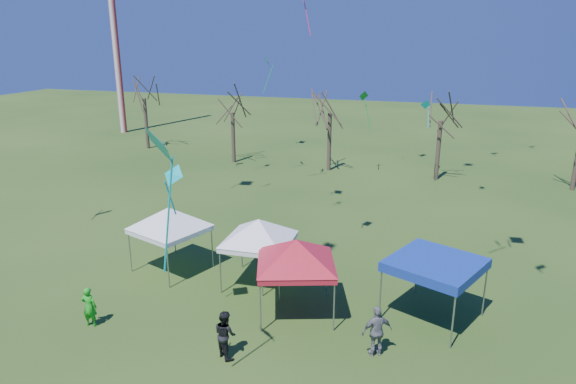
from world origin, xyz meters
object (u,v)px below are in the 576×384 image
tree_1 (232,94)px  radio_mast (113,14)px  tree_2 (330,92)px  tent_white_mid (259,224)px  person_green (89,307)px  tent_blue (435,265)px  person_grey (377,331)px  tree_0 (143,80)px  person_dark (225,334)px  tree_3 (443,99)px  tent_white_west (169,212)px  tent_red (296,245)px

tree_1 → radio_mast: bearing=151.5°
tree_2 → tent_white_mid: size_ratio=2.07×
radio_mast → person_green: radio_mast is taller
tent_blue → person_green: (-12.33, -4.34, -1.45)m
person_grey → tree_0: bearing=-78.7°
tree_1 → person_dark: (10.51, -25.84, -4.93)m
radio_mast → tree_0: radio_mast is taller
radio_mast → tree_3: radio_mast is taller
person_green → tree_1: bearing=-85.9°
radio_mast → tree_3: (34.03, -9.96, -6.42)m
tent_blue → person_green: size_ratio=2.58×
tent_white_west → tree_1: bearing=104.8°
person_green → person_dark: 5.68m
radio_mast → person_dark: 46.30m
tree_3 → person_green: size_ratio=4.97×
radio_mast → tent_blue: size_ratio=6.09×
tent_red → tree_1: bearing=118.2°
tree_2 → tree_3: bearing=-2.3°
tree_1 → tree_2: 8.42m
person_green → tent_blue: bearing=-167.2°
tree_2 → tent_red: (3.61, -22.10, -3.37)m
tree_0 → tree_3: tree_0 is taller
tent_red → person_dark: bearing=-113.4°
tree_0 → person_grey: tree_0 is taller
radio_mast → tree_1: radio_mast is taller
person_dark → tree_1: bearing=-33.0°
tent_white_mid → tree_1: bearing=115.6°
tree_1 → tree_3: bearing=-2.1°
person_grey → tent_white_west: bearing=-53.6°
tree_0 → tree_2: tree_0 is taller
tree_2 → tent_white_west: (-3.02, -20.02, -3.43)m
tent_red → tree_2: bearing=99.3°
radio_mast → person_grey: size_ratio=13.41×
tent_white_west → tent_white_mid: 4.39m
person_grey → person_green: (-10.60, -1.27, -0.14)m
tree_3 → person_green: (-11.96, -24.94, -5.28)m
tree_3 → tent_white_west: size_ratio=2.10×
tree_0 → person_dark: tree_0 is taller
tree_1 → tent_white_west: (5.38, -20.29, -2.93)m
tree_0 → radio_mast: bearing=137.2°
tent_white_west → person_green: tent_white_west is taller
radio_mast → tree_0: bearing=-42.8°
radio_mast → tent_red: size_ratio=6.42×
tent_white_west → person_grey: bearing=-21.6°
radio_mast → tree_1: size_ratio=3.31×
person_green → tree_2: bearing=-104.6°
tree_0 → tent_white_mid: (19.85, -23.14, -3.68)m
tent_white_mid → person_grey: (5.67, -3.87, -1.88)m
tent_red → person_green: 8.13m
tent_blue → person_green: bearing=-160.6°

